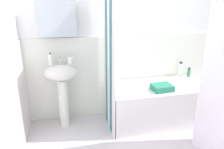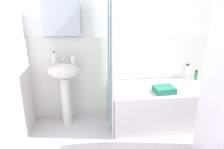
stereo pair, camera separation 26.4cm
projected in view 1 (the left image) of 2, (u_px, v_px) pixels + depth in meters
wall_back_tiled at (129, 39)px, 3.12m from camera, size 3.60×0.18×2.40m
wall_left_tiled at (0, 65)px, 1.97m from camera, size 0.07×1.81×2.40m
sink at (62, 82)px, 2.86m from camera, size 0.44×0.34×0.88m
faucet at (60, 59)px, 2.84m from camera, size 0.03×0.12×0.12m
soap_dispenser at (51, 59)px, 2.81m from camera, size 0.06×0.06×0.16m
toothbrush_cup at (71, 61)px, 2.84m from camera, size 0.07×0.07×0.09m
bathtub at (158, 103)px, 3.11m from camera, size 1.40×0.69×0.55m
shower_curtain at (109, 57)px, 2.73m from camera, size 0.01×0.69×2.00m
shampoo_bottle at (189, 73)px, 3.35m from camera, size 0.05×0.05×0.15m
lotion_bottle at (180, 70)px, 3.35m from camera, size 0.06×0.06×0.23m
towel_folded at (162, 87)px, 2.84m from camera, size 0.28×0.24×0.08m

